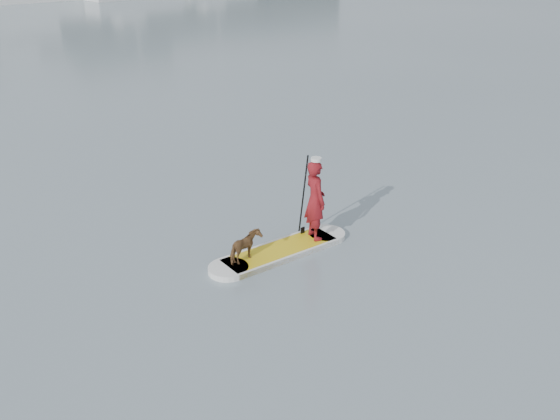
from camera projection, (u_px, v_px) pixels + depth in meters
ground at (255, 208)px, 14.91m from camera, size 140.00×140.00×0.00m
paddleboard at (280, 251)px, 12.84m from camera, size 3.30×0.84×0.12m
paddler at (315, 200)px, 12.93m from camera, size 0.53×0.70×1.72m
white_cap at (316, 159)px, 12.55m from camera, size 0.22×0.22×0.07m
dog at (245, 247)px, 12.23m from camera, size 0.80×0.55×0.62m
paddle at (303, 205)px, 13.17m from camera, size 0.10×0.30×2.00m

